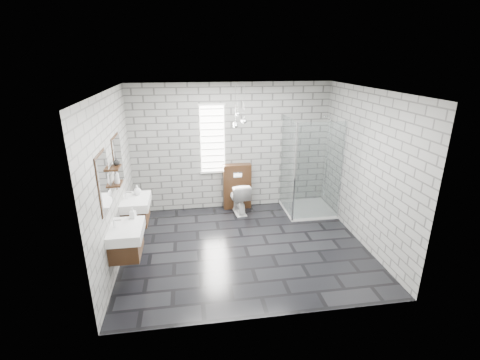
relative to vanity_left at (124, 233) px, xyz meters
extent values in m
cube|color=black|center=(1.91, 0.62, -0.77)|extent=(4.20, 3.60, 0.02)
cube|color=white|center=(1.91, 0.62, 1.95)|extent=(4.20, 3.60, 0.02)
cube|color=gray|center=(1.91, 2.43, 0.59)|extent=(4.20, 0.02, 2.70)
cube|color=gray|center=(1.91, -1.19, 0.59)|extent=(4.20, 0.02, 2.70)
cube|color=gray|center=(-0.20, 0.62, 0.59)|extent=(0.02, 3.60, 2.70)
cube|color=gray|center=(4.02, 0.62, 0.59)|extent=(0.02, 3.60, 2.70)
cube|color=#3C2312|center=(0.02, 0.00, -0.21)|extent=(0.42, 0.62, 0.30)
cube|color=silver|center=(0.22, 0.00, -0.18)|extent=(0.02, 0.35, 0.01)
cube|color=white|center=(0.04, 0.00, 0.02)|extent=(0.47, 0.70, 0.15)
cylinder|color=silver|center=(-0.11, 0.00, 0.15)|extent=(0.04, 0.04, 0.12)
cylinder|color=silver|center=(-0.06, 0.00, 0.20)|extent=(0.10, 0.02, 0.02)
cube|color=white|center=(-0.17, 0.00, 0.79)|extent=(0.03, 0.55, 0.80)
cube|color=#3C2312|center=(-0.19, 0.00, 0.79)|extent=(0.01, 0.59, 0.84)
cube|color=#3C2312|center=(0.02, 1.09, -0.21)|extent=(0.42, 0.62, 0.30)
cube|color=silver|center=(0.22, 1.09, -0.18)|extent=(0.02, 0.35, 0.01)
cube|color=white|center=(0.04, 1.09, 0.02)|extent=(0.47, 0.70, 0.15)
cylinder|color=silver|center=(-0.11, 1.09, 0.15)|extent=(0.04, 0.04, 0.12)
cylinder|color=silver|center=(-0.06, 1.09, 0.20)|extent=(0.10, 0.02, 0.02)
cube|color=white|center=(-0.17, 1.09, 0.79)|extent=(0.03, 0.55, 0.80)
cube|color=#3C2312|center=(-0.19, 1.09, 0.79)|extent=(0.01, 0.59, 0.84)
cube|color=#3C2312|center=(-0.12, 0.57, 0.56)|extent=(0.14, 0.30, 0.03)
cube|color=#3C2312|center=(-0.12, 0.57, 0.82)|extent=(0.14, 0.30, 0.03)
cube|color=white|center=(1.51, 2.40, 0.79)|extent=(0.50, 0.02, 1.40)
cube|color=white|center=(1.51, 2.39, 1.51)|extent=(0.56, 0.04, 0.04)
cube|color=white|center=(1.51, 2.39, 0.07)|extent=(0.56, 0.04, 0.04)
cube|color=white|center=(1.51, 2.38, 0.16)|extent=(0.48, 0.01, 0.02)
cube|color=white|center=(1.51, 2.38, 0.30)|extent=(0.48, 0.01, 0.02)
cube|color=white|center=(1.51, 2.38, 0.44)|extent=(0.48, 0.01, 0.02)
cube|color=white|center=(1.51, 2.38, 0.58)|extent=(0.48, 0.01, 0.02)
cube|color=white|center=(1.51, 2.38, 0.72)|extent=(0.48, 0.01, 0.02)
cube|color=white|center=(1.51, 2.38, 0.86)|extent=(0.48, 0.01, 0.02)
cube|color=white|center=(1.51, 2.38, 1.00)|extent=(0.48, 0.01, 0.02)
cube|color=white|center=(1.51, 2.38, 1.14)|extent=(0.48, 0.01, 0.02)
cube|color=white|center=(1.51, 2.38, 1.28)|extent=(0.48, 0.01, 0.03)
cube|color=white|center=(1.51, 2.38, 1.42)|extent=(0.48, 0.01, 0.03)
cube|color=#3C2312|center=(2.01, 2.32, -0.26)|extent=(0.60, 0.20, 1.00)
cube|color=silver|center=(2.01, 2.21, 0.04)|extent=(0.18, 0.01, 0.12)
cube|color=white|center=(3.51, 1.92, -0.73)|extent=(1.00, 1.00, 0.06)
cube|color=silver|center=(3.51, 1.43, 0.27)|extent=(1.00, 0.01, 2.00)
cube|color=silver|center=(3.02, 1.92, 0.27)|extent=(0.01, 1.00, 2.00)
cube|color=silver|center=(3.02, 1.43, 0.27)|extent=(0.03, 0.03, 2.00)
cube|color=silver|center=(3.99, 1.43, 0.27)|extent=(0.03, 0.03, 2.00)
cylinder|color=silver|center=(3.95, 2.12, 0.34)|extent=(0.02, 0.02, 1.80)
cylinder|color=silver|center=(3.87, 2.12, 1.26)|extent=(0.14, 0.14, 0.02)
sphere|color=silver|center=(1.93, 1.91, 1.15)|extent=(0.09, 0.09, 0.09)
cylinder|color=silver|center=(1.93, 1.91, 1.57)|extent=(0.01, 0.01, 0.75)
sphere|color=silver|center=(2.11, 1.94, 1.23)|extent=(0.09, 0.09, 0.09)
cylinder|color=silver|center=(2.11, 1.94, 1.61)|extent=(0.01, 0.01, 0.67)
sphere|color=silver|center=(1.99, 2.07, 1.36)|extent=(0.09, 0.09, 0.09)
cylinder|color=silver|center=(1.99, 2.07, 1.67)|extent=(0.01, 0.01, 0.54)
sphere|color=silver|center=(1.94, 2.01, 1.17)|extent=(0.09, 0.09, 0.09)
cylinder|color=silver|center=(1.94, 2.01, 1.58)|extent=(0.01, 0.01, 0.73)
sphere|color=silver|center=(2.10, 2.04, 1.22)|extent=(0.09, 0.09, 0.09)
cylinder|color=silver|center=(2.10, 2.04, 1.61)|extent=(0.01, 0.01, 0.68)
imported|color=white|center=(2.01, 2.07, -0.42)|extent=(0.45, 0.70, 0.68)
imported|color=#B2B2B2|center=(0.11, 0.28, 0.18)|extent=(0.10, 0.10, 0.17)
imported|color=#B2B2B2|center=(0.06, 1.26, 0.18)|extent=(0.15, 0.15, 0.18)
imported|color=#B2B2B2|center=(-0.11, 0.53, 0.69)|extent=(0.11, 0.12, 0.22)
imported|color=#B2B2B2|center=(-0.11, 0.66, 0.89)|extent=(0.12, 0.12, 0.11)
camera|label=1|loc=(0.99, -4.72, 2.43)|focal=26.00mm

